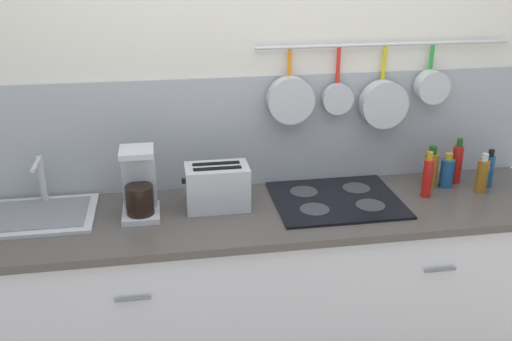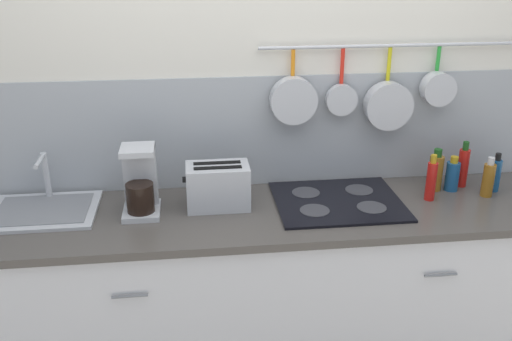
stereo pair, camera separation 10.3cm
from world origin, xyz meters
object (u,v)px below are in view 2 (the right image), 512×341
coffee_maker (140,185)px  bottle_sesame_oil (452,175)px  bottle_hot_sauce (431,180)px  toaster (218,186)px  bottle_olive_oil (488,179)px  bottle_cooking_wine (436,172)px  bottle_vinegar (495,174)px  bottle_dish_soap (463,167)px

coffee_maker → bottle_sesame_oil: coffee_maker is taller
coffee_maker → bottle_hot_sauce: coffee_maker is taller
toaster → bottle_hot_sauce: (0.96, -0.04, -0.00)m
toaster → bottle_hot_sauce: bottle_hot_sauce is taller
coffee_maker → bottle_sesame_oil: 1.43m
bottle_hot_sauce → bottle_olive_oil: bearing=1.6°
bottle_cooking_wine → bottle_vinegar: size_ratio=1.09×
coffee_maker → bottle_dish_soap: (1.50, 0.10, -0.03)m
toaster → bottle_olive_oil: bearing=-1.6°
toaster → bottle_dish_soap: size_ratio=1.30×
bottle_hot_sauce → bottle_olive_oil: (0.28, 0.01, -0.01)m
bottle_hot_sauce → bottle_sesame_oil: bearing=32.5°
coffee_maker → toaster: coffee_maker is taller
bottle_cooking_wine → bottle_olive_oil: 0.23m
bottle_olive_oil → coffee_maker: bearing=179.0°
bottle_olive_oil → bottle_cooking_wine: bearing=154.6°
bottle_olive_oil → bottle_vinegar: (0.06, 0.05, -0.00)m
toaster → bottle_dish_soap: (1.17, 0.09, 0.00)m
bottle_hot_sauce → bottle_cooking_wine: (0.07, 0.11, -0.01)m
bottle_cooking_wine → bottle_dish_soap: bearing=10.1°
bottle_vinegar → bottle_dish_soap: bearing=150.3°
bottle_hot_sauce → bottle_cooking_wine: size_ratio=1.07×
bottle_hot_sauce → bottle_vinegar: (0.34, 0.06, -0.01)m
coffee_maker → toaster: (0.33, 0.01, -0.03)m
toaster → bottle_cooking_wine: 1.03m
bottle_dish_soap → bottle_sesame_oil: bearing=-149.0°
bottle_cooking_wine → bottle_olive_oil: bottle_cooking_wine is taller
toaster → bottle_cooking_wine: bottle_cooking_wine is taller
coffee_maker → bottle_sesame_oil: bearing=2.3°
coffee_maker → bottle_dish_soap: coffee_maker is taller
bottle_sesame_oil → bottle_olive_oil: 0.16m
bottle_sesame_oil → bottle_vinegar: size_ratio=0.90×
bottle_dish_soap → bottle_vinegar: (0.13, -0.07, -0.02)m
coffee_maker → bottle_hot_sauce: 1.29m
bottle_dish_soap → bottle_vinegar: bottle_dish_soap is taller
toaster → bottle_hot_sauce: bearing=-2.5°
bottle_olive_oil → bottle_vinegar: bottle_olive_oil is taller
bottle_dish_soap → coffee_maker: bearing=-176.3°
bottle_dish_soap → bottle_olive_oil: bearing=-63.0°
bottle_sesame_oil → bottle_dish_soap: (0.07, 0.04, 0.02)m
coffee_maker → bottle_vinegar: (1.63, 0.03, -0.04)m
toaster → bottle_sesame_oil: (1.10, 0.05, -0.02)m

